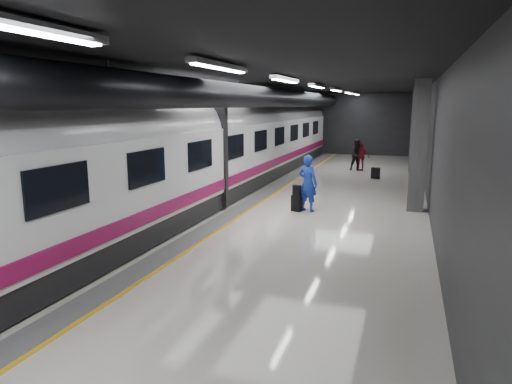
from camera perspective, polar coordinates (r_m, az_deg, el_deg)
The scene contains 9 objects.
ground at distance 15.60m, azimuth 2.32°, elevation -2.67°, with size 40.00×40.00×0.00m, color silver.
platform_hall at distance 16.17m, azimuth 2.38°, elevation 10.45°, with size 10.02×40.02×4.51m.
train at distance 16.44m, azimuth -8.60°, elevation 5.23°, with size 3.05×38.00×4.05m.
traveler_main at distance 15.84m, azimuth 6.50°, elevation 1.09°, with size 0.72×0.47×1.96m, color blue.
suitcase_main at distance 15.90m, azimuth 5.10°, elevation -1.41°, with size 0.35×0.22×0.57m, color black.
shoulder_bag at distance 15.78m, azimuth 5.12°, elevation 0.22°, with size 0.27×0.15×0.36m, color black.
traveler_far_a at distance 26.31m, azimuth 12.56°, elevation 4.55°, with size 0.86×0.67×1.76m, color black.
traveler_far_b at distance 26.43m, azimuth 12.94°, elevation 4.37°, with size 0.93×0.39×1.59m, color maroon.
suitcase_far at distance 23.66m, azimuth 14.71°, elevation 2.30°, with size 0.38×0.25×0.56m, color black.
Camera 1 is at (4.20, -14.58, 3.64)m, focal length 32.00 mm.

